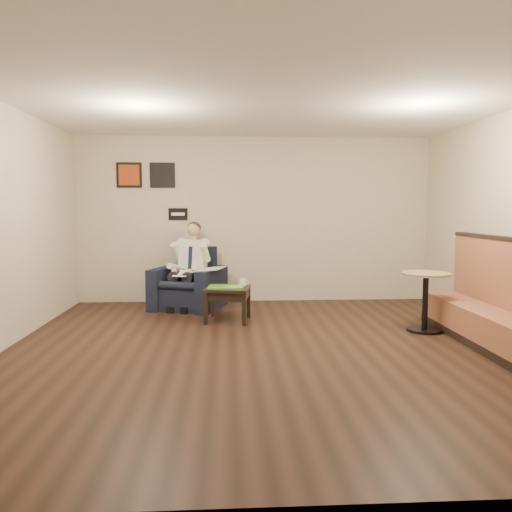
{
  "coord_description": "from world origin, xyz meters",
  "views": [
    {
      "loc": [
        -0.47,
        -5.53,
        1.6
      ],
      "look_at": [
        -0.08,
        1.2,
        0.95
      ],
      "focal_mm": 35.0,
      "sensor_mm": 36.0,
      "label": 1
    }
  ],
  "objects": [
    {
      "name": "ceiling",
      "position": [
        0.0,
        0.0,
        2.8
      ],
      "size": [
        6.0,
        6.0,
        0.02
      ],
      "primitive_type": "cube",
      "color": "white",
      "rests_on": "wall_back"
    },
    {
      "name": "ground",
      "position": [
        0.0,
        0.0,
        0.0
      ],
      "size": [
        6.0,
        6.0,
        0.0
      ],
      "primitive_type": "plane",
      "color": "black",
      "rests_on": "ground"
    },
    {
      "name": "armchair",
      "position": [
        -1.1,
        2.42,
        0.48
      ],
      "size": [
        1.27,
        1.27,
        0.96
      ],
      "primitive_type": "cube",
      "rotation": [
        0.0,
        0.0,
        -0.33
      ],
      "color": "black",
      "rests_on": "ground"
    },
    {
      "name": "banquette",
      "position": [
        2.59,
        0.13,
        0.62
      ],
      "size": [
        0.58,
        2.43,
        1.24
      ],
      "primitive_type": "cube",
      "color": "brown",
      "rests_on": "ground"
    },
    {
      "name": "newspaper",
      "position": [
        -0.75,
        2.19,
        0.66
      ],
      "size": [
        0.55,
        0.62,
        0.01
      ],
      "primitive_type": "cube",
      "rotation": [
        0.0,
        0.0,
        -0.28
      ],
      "color": "silver",
      "rests_on": "armchair"
    },
    {
      "name": "seated_man",
      "position": [
        -1.14,
        2.31,
        0.66
      ],
      "size": [
        0.9,
        1.1,
        1.32
      ],
      "primitive_type": null,
      "rotation": [
        0.0,
        0.0,
        -0.33
      ],
      "color": "silver",
      "rests_on": "armchair"
    },
    {
      "name": "art_print_left",
      "position": [
        -2.1,
        2.98,
        2.15
      ],
      "size": [
        0.42,
        0.03,
        0.42
      ],
      "primitive_type": "cube",
      "color": "#A13A13",
      "rests_on": "wall_back"
    },
    {
      "name": "green_folder",
      "position": [
        -0.5,
        1.45,
        0.49
      ],
      "size": [
        0.49,
        0.35,
        0.01
      ],
      "primitive_type": "cube",
      "rotation": [
        0.0,
        0.0,
        -0.02
      ],
      "color": "green",
      "rests_on": "side_table"
    },
    {
      "name": "wall_back",
      "position": [
        0.0,
        3.0,
        1.4
      ],
      "size": [
        6.0,
        0.02,
        2.8
      ],
      "primitive_type": "cube",
      "color": "beige",
      "rests_on": "ground"
    },
    {
      "name": "cafe_table",
      "position": [
        2.1,
        0.73,
        0.39
      ],
      "size": [
        0.67,
        0.67,
        0.77
      ],
      "primitive_type": "cylinder",
      "rotation": [
        0.0,
        0.0,
        -0.09
      ],
      "color": "#A18257",
      "rests_on": "ground"
    },
    {
      "name": "wall_front",
      "position": [
        0.0,
        -3.0,
        1.4
      ],
      "size": [
        6.0,
        0.02,
        2.8
      ],
      "primitive_type": "cube",
      "color": "beige",
      "rests_on": "ground"
    },
    {
      "name": "lap_papers",
      "position": [
        -1.17,
        2.21,
        0.59
      ],
      "size": [
        0.29,
        0.36,
        0.01
      ],
      "primitive_type": "cube",
      "rotation": [
        0.0,
        0.0,
        -0.26
      ],
      "color": "white",
      "rests_on": "seated_man"
    },
    {
      "name": "art_print_right",
      "position": [
        -1.55,
        2.98,
        2.15
      ],
      "size": [
        0.42,
        0.03,
        0.42
      ],
      "primitive_type": "cube",
      "color": "black",
      "rests_on": "wall_back"
    },
    {
      "name": "coffee_mug",
      "position": [
        -0.25,
        1.56,
        0.54
      ],
      "size": [
        0.1,
        0.1,
        0.1
      ],
      "primitive_type": "cylinder",
      "rotation": [
        0.0,
        0.0,
        -0.16
      ],
      "color": "white",
      "rests_on": "side_table"
    },
    {
      "name": "side_table",
      "position": [
        -0.47,
        1.47,
        0.24
      ],
      "size": [
        0.68,
        0.68,
        0.49
      ],
      "primitive_type": "cube",
      "rotation": [
        0.0,
        0.0,
        -0.16
      ],
      "color": "black",
      "rests_on": "ground"
    },
    {
      "name": "smartphone",
      "position": [
        -0.39,
        1.63,
        0.49
      ],
      "size": [
        0.17,
        0.12,
        0.01
      ],
      "primitive_type": "cube",
      "rotation": [
        0.0,
        0.0,
        -0.33
      ],
      "color": "black",
      "rests_on": "side_table"
    },
    {
      "name": "seating_sign",
      "position": [
        -1.3,
        2.98,
        1.5
      ],
      "size": [
        0.32,
        0.02,
        0.2
      ],
      "primitive_type": "cube",
      "color": "black",
      "rests_on": "wall_back"
    }
  ]
}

